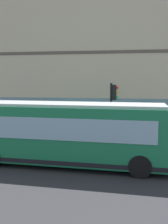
% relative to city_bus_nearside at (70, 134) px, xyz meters
% --- Properties ---
extents(ground, '(120.00, 120.00, 0.00)m').
position_rel_city_bus_nearside_xyz_m(ground, '(0.28, 0.36, -1.55)').
color(ground, '#2D2D30').
extents(sidewalk_curb, '(4.93, 40.00, 0.15)m').
position_rel_city_bus_nearside_xyz_m(sidewalk_curb, '(5.34, 0.36, -1.48)').
color(sidewalk_curb, '#B2ADA3').
rests_on(sidewalk_curb, ground).
extents(building_corner, '(6.48, 20.81, 11.39)m').
position_rel_city_bus_nearside_xyz_m(building_corner, '(11.02, 0.36, 4.13)').
color(building_corner, beige).
rests_on(building_corner, ground).
extents(city_bus_nearside, '(2.98, 10.14, 3.07)m').
position_rel_city_bus_nearside_xyz_m(city_bus_nearside, '(0.00, 0.00, 0.00)').
color(city_bus_nearside, '#197247').
rests_on(city_bus_nearside, ground).
extents(traffic_light_near_corner, '(0.32, 0.49, 3.86)m').
position_rel_city_bus_nearside_xyz_m(traffic_light_near_corner, '(3.30, -1.90, 1.29)').
color(traffic_light_near_corner, black).
rests_on(traffic_light_near_corner, sidewalk_curb).
extents(fire_hydrant, '(0.35, 0.35, 0.74)m').
position_rel_city_bus_nearside_xyz_m(fire_hydrant, '(6.47, 0.41, -1.04)').
color(fire_hydrant, red).
rests_on(fire_hydrant, sidewalk_curb).
extents(pedestrian_near_building_entrance, '(0.32, 0.32, 1.55)m').
position_rel_city_bus_nearside_xyz_m(pedestrian_near_building_entrance, '(4.82, -3.96, -0.52)').
color(pedestrian_near_building_entrance, '#3359A5').
rests_on(pedestrian_near_building_entrance, sidewalk_curb).
extents(pedestrian_by_light_pole, '(0.32, 0.32, 1.68)m').
position_rel_city_bus_nearside_xyz_m(pedestrian_by_light_pole, '(6.69, -0.58, -0.44)').
color(pedestrian_by_light_pole, gold).
rests_on(pedestrian_by_light_pole, sidewalk_curb).
extents(newspaper_vending_box, '(0.44, 0.42, 0.90)m').
position_rel_city_bus_nearside_xyz_m(newspaper_vending_box, '(4.07, -0.86, -0.95)').
color(newspaper_vending_box, '#263F99').
rests_on(newspaper_vending_box, sidewalk_curb).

